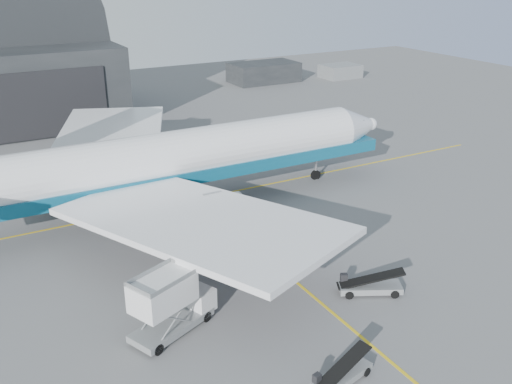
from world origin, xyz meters
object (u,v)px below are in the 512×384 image
belt_loader_b (369,286)px  airliner (165,161)px  belt_loader_a (341,375)px  pushback_tug (276,238)px  catering_truck (170,304)px

belt_loader_b → airliner: bearing=136.4°
belt_loader_a → pushback_tug: bearing=58.1°
catering_truck → pushback_tug: 14.95m
airliner → belt_loader_a: size_ratio=11.77×
pushback_tug → belt_loader_a: (-5.71, -17.23, -0.26)m
catering_truck → belt_loader_a: bearing=-77.0°
airliner → belt_loader_a: (-0.11, -29.61, -4.78)m
airliner → belt_loader_b: size_ratio=10.74×
airliner → belt_loader_a: bearing=-90.2°
pushback_tug → belt_loader_a: bearing=-114.9°
airliner → belt_loader_a: airliner is taller
airliner → pushback_tug: (5.60, -12.39, -4.52)m
airliner → catering_truck: (-7.30, -19.80, -3.05)m
catering_truck → belt_loader_b: bearing=-33.4°
belt_loader_a → belt_loader_b: 10.69m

